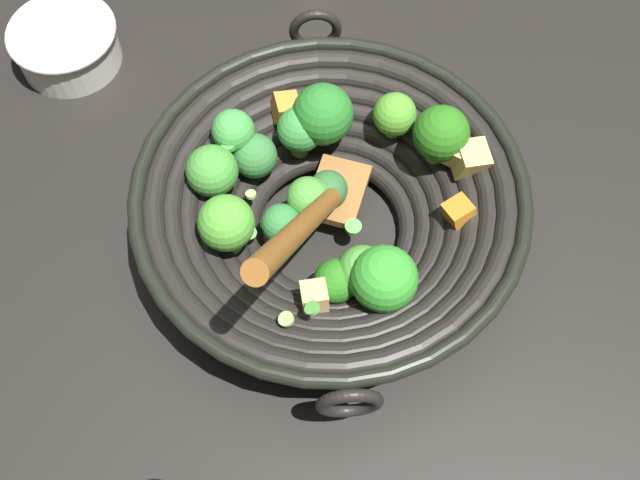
# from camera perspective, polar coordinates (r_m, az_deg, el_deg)

# --- Properties ---
(ground_plane) EXTENTS (4.00, 4.00, 0.00)m
(ground_plane) POSITION_cam_1_polar(r_m,az_deg,el_deg) (0.75, 0.70, 0.30)
(ground_plane) COLOR black
(wok) EXTENTS (0.40, 0.36, 0.26)m
(wok) POSITION_cam_1_polar(r_m,az_deg,el_deg) (0.70, 0.70, 2.70)
(wok) COLOR black
(wok) RESTS_ON ground
(prep_bowl) EXTENTS (0.12, 0.12, 0.05)m
(prep_bowl) POSITION_cam_1_polar(r_m,az_deg,el_deg) (0.90, -18.69, 13.91)
(prep_bowl) COLOR silver
(prep_bowl) RESTS_ON ground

